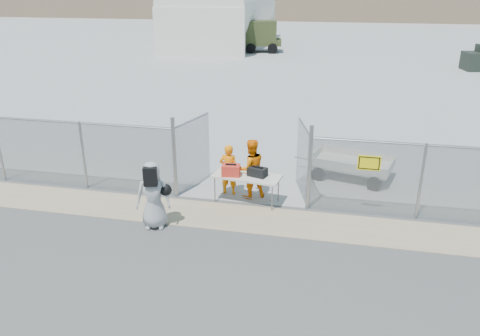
% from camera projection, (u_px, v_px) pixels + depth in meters
% --- Properties ---
extents(ground, '(160.00, 160.00, 0.00)m').
position_uv_depth(ground, '(224.00, 235.00, 12.18)').
color(ground, '#414040').
extents(tarmac_inside, '(160.00, 80.00, 0.01)m').
position_uv_depth(tarmac_inside, '(318.00, 45.00, 50.38)').
color(tarmac_inside, '#9C9C9C').
rests_on(tarmac_inside, ground).
extents(dirt_strip, '(44.00, 1.60, 0.01)m').
position_uv_depth(dirt_strip, '(232.00, 217.00, 13.08)').
color(dirt_strip, tan).
rests_on(dirt_strip, ground).
extents(chain_link_fence, '(40.00, 0.20, 2.20)m').
position_uv_depth(chain_link_fence, '(240.00, 168.00, 13.59)').
color(chain_link_fence, gray).
rests_on(chain_link_fence, ground).
extents(quonset_hangar, '(9.00, 18.00, 8.00)m').
position_uv_depth(quonset_hangar, '(223.00, 6.00, 49.05)').
color(quonset_hangar, silver).
rests_on(quonset_hangar, ground).
extents(folding_table, '(2.09, 1.10, 0.85)m').
position_uv_depth(folding_table, '(247.00, 189.00, 13.89)').
color(folding_table, beige).
rests_on(folding_table, ground).
extents(orange_bag, '(0.56, 0.40, 0.33)m').
position_uv_depth(orange_bag, '(231.00, 170.00, 13.67)').
color(orange_bag, red).
rests_on(orange_bag, folding_table).
extents(black_duffel, '(0.61, 0.47, 0.26)m').
position_uv_depth(black_duffel, '(257.00, 172.00, 13.64)').
color(black_duffel, black).
rests_on(black_duffel, folding_table).
extents(security_worker_left, '(0.59, 0.39, 1.60)m').
position_uv_depth(security_worker_left, '(229.00, 170.00, 14.29)').
color(security_worker_left, orange).
rests_on(security_worker_left, ground).
extents(security_worker_right, '(1.13, 1.06, 1.84)m').
position_uv_depth(security_worker_right, '(251.00, 169.00, 14.02)').
color(security_worker_right, orange).
rests_on(security_worker_right, ground).
extents(visitor, '(1.02, 0.78, 1.85)m').
position_uv_depth(visitor, '(153.00, 195.00, 12.26)').
color(visitor, '#9C9C9C').
rests_on(visitor, ground).
extents(utility_trailer, '(3.69, 2.54, 0.82)m').
position_uv_depth(utility_trailer, '(352.00, 166.00, 15.63)').
color(utility_trailer, beige).
rests_on(utility_trailer, ground).
extents(military_truck, '(6.38, 3.17, 2.91)m').
position_uv_depth(military_truck, '(249.00, 36.00, 44.54)').
color(military_truck, '#38411F').
rests_on(military_truck, ground).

